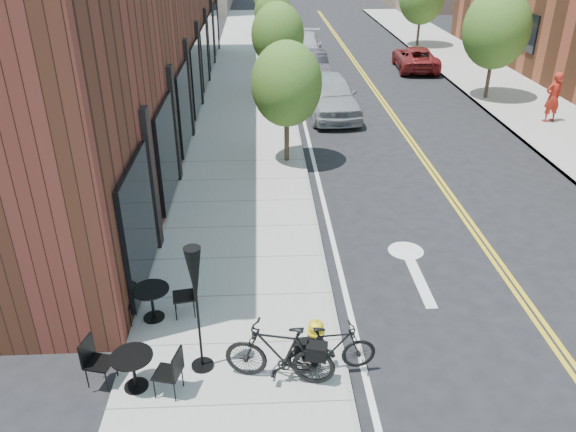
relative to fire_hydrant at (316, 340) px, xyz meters
name	(u,v)px	position (x,y,z in m)	size (l,w,h in m)	color
ground	(342,344)	(0.55, 0.45, -0.51)	(120.00, 120.00, 0.00)	black
sidewalk_near	(245,151)	(-1.45, 10.45, -0.45)	(4.00, 70.00, 0.12)	#9E9B93
building_near	(123,29)	(-5.95, 14.45, 2.99)	(5.00, 28.00, 7.00)	#3E2014
tree_near_a	(287,84)	(-0.05, 9.45, 2.09)	(2.20, 2.20, 3.81)	#382B1E
tree_near_b	(278,35)	(-0.05, 17.45, 2.20)	(2.30, 2.30, 3.98)	#382B1E
tree_near_c	(273,13)	(-0.05, 25.45, 2.02)	(2.10, 2.10, 3.67)	#382B1E
tree_far_b	(496,29)	(9.15, 16.45, 2.54)	(2.80, 2.80, 4.62)	#382B1E
fire_hydrant	(316,340)	(0.00, 0.00, 0.00)	(0.47, 0.47, 0.83)	maroon
bicycle_left	(280,353)	(-0.65, -0.51, 0.17)	(0.53, 1.87, 1.12)	black
bicycle_right	(332,349)	(0.25, -0.33, 0.07)	(0.44, 1.54, 0.93)	black
bistro_set_b	(133,367)	(-3.05, -0.57, 0.04)	(1.65, 0.84, 0.87)	black
bistro_set_c	(152,299)	(-3.05, 1.28, 0.06)	(1.69, 0.82, 0.89)	black
patio_umbrella	(195,284)	(-1.99, -0.13, 1.33)	(0.39, 0.39, 2.41)	black
parked_car_a	(330,95)	(1.94, 14.64, 0.32)	(1.95, 4.85, 1.65)	#9B9DA2
parked_car_b	(312,65)	(1.75, 20.78, 0.17)	(1.43, 4.11, 1.36)	black
parked_car_c	(303,47)	(1.66, 25.14, 0.21)	(2.03, 4.99, 1.45)	#BABBBF
parked_car_far	(415,58)	(7.46, 22.41, 0.10)	(2.03, 4.40, 1.22)	maroon
pedestrian	(553,97)	(10.36, 12.98, 0.57)	(0.70, 0.46, 1.92)	#A82316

